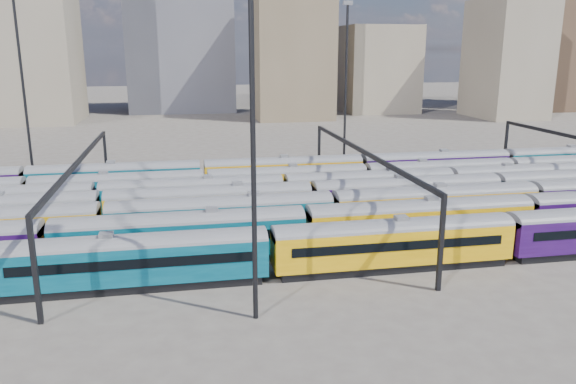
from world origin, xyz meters
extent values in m
plane|color=#46403B|center=(0.00, 0.00, 0.00)|extent=(500.00, 500.00, 0.00)
cube|color=black|center=(-13.79, -15.00, 0.37)|extent=(20.17, 2.62, 0.74)
cube|color=#043747|center=(-13.79, -15.00, 2.28)|extent=(21.23, 3.08, 3.08)
cylinder|color=#4C4C51|center=(-13.79, -15.00, 3.82)|extent=(21.23, 3.08, 3.08)
cube|color=black|center=(-13.79, -16.56, 2.65)|extent=(18.68, 0.06, 0.80)
cube|color=black|center=(-13.79, -13.44, 2.65)|extent=(18.68, 0.06, 0.80)
cube|color=slate|center=(-13.79, -15.00, 4.64)|extent=(1.06, 0.96, 0.37)
cube|color=black|center=(8.04, -15.00, 0.37)|extent=(20.17, 2.62, 0.74)
cube|color=#AC7A06|center=(8.04, -15.00, 2.28)|extent=(21.23, 3.08, 3.08)
cylinder|color=#4C4C51|center=(8.04, -15.00, 3.82)|extent=(21.23, 3.08, 3.08)
cube|color=black|center=(8.04, -16.56, 2.65)|extent=(18.68, 0.06, 0.80)
cube|color=black|center=(8.04, -13.44, 2.65)|extent=(18.68, 0.06, 0.80)
cube|color=slate|center=(8.04, -15.00, 4.64)|extent=(1.06, 0.96, 0.37)
cube|color=black|center=(-10.10, -10.00, 0.39)|extent=(21.07, 2.73, 0.78)
cube|color=#043747|center=(-10.10, -10.00, 2.38)|extent=(22.17, 3.22, 3.22)
cylinder|color=#4C4C51|center=(-10.10, -10.00, 3.99)|extent=(22.17, 3.22, 3.22)
cube|color=black|center=(-10.10, -11.63, 2.77)|extent=(19.51, 0.06, 0.83)
cube|color=black|center=(-10.10, -8.37, 2.77)|extent=(19.51, 0.06, 0.83)
cube|color=slate|center=(-10.10, -10.00, 4.85)|extent=(1.11, 1.00, 0.39)
cube|color=black|center=(12.67, -10.00, 0.39)|extent=(21.07, 2.73, 0.78)
cube|color=#AC7A06|center=(12.67, -10.00, 2.38)|extent=(22.17, 3.22, 3.22)
cylinder|color=#4C4C51|center=(12.67, -10.00, 3.99)|extent=(22.17, 3.22, 3.22)
cube|color=black|center=(12.67, -11.63, 2.77)|extent=(19.51, 0.06, 0.83)
cube|color=black|center=(12.67, -8.37, 2.77)|extent=(19.51, 0.06, 0.83)
cube|color=slate|center=(12.67, -10.00, 4.85)|extent=(1.11, 1.00, 0.39)
cube|color=black|center=(-6.09, -5.00, 0.39)|extent=(20.99, 2.72, 0.77)
cube|color=#043747|center=(-6.09, -5.00, 2.38)|extent=(22.10, 3.20, 3.20)
cylinder|color=#4C4C51|center=(-6.09, -5.00, 3.98)|extent=(22.10, 3.20, 3.20)
cube|color=black|center=(-6.09, -6.62, 2.76)|extent=(19.45, 0.06, 0.83)
cube|color=black|center=(-6.09, -3.38, 2.76)|extent=(19.45, 0.06, 0.83)
cube|color=slate|center=(-6.09, -5.00, 4.83)|extent=(1.10, 0.99, 0.39)
cube|color=black|center=(16.60, -5.00, 0.39)|extent=(20.99, 2.72, 0.77)
cube|color=#AC7A06|center=(16.60, -5.00, 2.38)|extent=(22.10, 3.20, 3.20)
cylinder|color=#4C4C51|center=(16.60, -5.00, 3.98)|extent=(22.10, 3.20, 3.20)
cube|color=black|center=(16.60, -6.62, 2.76)|extent=(19.45, 0.06, 0.83)
cube|color=black|center=(16.60, -3.38, 2.76)|extent=(19.45, 0.06, 0.83)
cube|color=slate|center=(16.60, -5.00, 4.83)|extent=(1.10, 0.99, 0.39)
cube|color=black|center=(-6.99, 0.00, 0.38)|extent=(20.69, 2.68, 0.76)
cube|color=#AC7A06|center=(-6.99, 0.00, 2.34)|extent=(21.78, 3.16, 3.16)
cylinder|color=#4C4C51|center=(-6.99, 0.00, 3.92)|extent=(21.78, 3.16, 3.16)
cube|color=black|center=(-6.99, -1.60, 2.72)|extent=(19.17, 0.06, 0.82)
cube|color=black|center=(-6.99, 1.60, 2.72)|extent=(19.17, 0.06, 0.82)
cube|color=slate|center=(-6.99, 0.00, 4.76)|extent=(1.09, 0.98, 0.38)
cube|color=black|center=(15.39, 0.00, 0.38)|extent=(20.69, 2.68, 0.76)
cube|color=#1C0734|center=(15.39, 0.00, 2.34)|extent=(21.78, 3.16, 3.16)
cylinder|color=#4C4C51|center=(15.39, 0.00, 3.92)|extent=(21.78, 3.16, 3.16)
cube|color=black|center=(15.39, -1.60, 2.72)|extent=(19.17, 0.06, 0.82)
cube|color=black|center=(15.39, 1.60, 2.72)|extent=(19.17, 0.06, 0.82)
cube|color=slate|center=(15.39, 0.00, 4.76)|extent=(1.09, 0.98, 0.38)
cube|color=black|center=(37.77, 1.60, 2.72)|extent=(19.17, 0.06, 0.82)
cube|color=black|center=(-8.69, 5.00, 0.36)|extent=(19.69, 2.55, 0.73)
cube|color=#043747|center=(-8.69, 5.00, 2.23)|extent=(20.73, 3.01, 3.01)
cylinder|color=#4C4C51|center=(-8.69, 5.00, 3.73)|extent=(20.73, 3.01, 3.01)
cube|color=black|center=(-8.69, 3.48, 2.59)|extent=(18.24, 0.06, 0.78)
cube|color=black|center=(-8.69, 6.52, 2.59)|extent=(18.24, 0.06, 0.78)
cube|color=slate|center=(-8.69, 5.00, 4.53)|extent=(1.04, 0.93, 0.36)
cube|color=black|center=(12.64, 5.00, 0.36)|extent=(19.69, 2.55, 0.73)
cube|color=#AC7A06|center=(12.64, 5.00, 2.23)|extent=(20.73, 3.01, 3.01)
cylinder|color=#4C4C51|center=(12.64, 5.00, 3.73)|extent=(20.73, 3.01, 3.01)
cube|color=black|center=(12.64, 3.48, 2.59)|extent=(18.24, 0.06, 0.78)
cube|color=black|center=(12.64, 6.52, 2.59)|extent=(18.24, 0.06, 0.78)
cube|color=slate|center=(12.64, 5.00, 4.53)|extent=(1.04, 0.93, 0.36)
cube|color=black|center=(33.97, 5.00, 0.36)|extent=(19.69, 2.55, 0.73)
cube|color=#043747|center=(33.97, 5.00, 2.23)|extent=(20.73, 3.01, 3.01)
cylinder|color=#4C4C51|center=(33.97, 5.00, 3.73)|extent=(20.73, 3.01, 3.01)
cube|color=black|center=(33.97, 3.48, 2.59)|extent=(18.24, 0.06, 0.78)
cube|color=black|center=(33.97, 6.52, 2.59)|extent=(18.24, 0.06, 0.78)
cube|color=slate|center=(33.97, 5.00, 4.53)|extent=(1.04, 0.93, 0.36)
cube|color=black|center=(-17.44, 10.00, 0.35)|extent=(19.22, 2.49, 0.71)
cube|color=#043747|center=(-17.44, 10.00, 2.18)|extent=(20.24, 2.93, 2.93)
cylinder|color=#4C4C51|center=(-17.44, 10.00, 3.64)|extent=(20.24, 2.93, 2.93)
cube|color=black|center=(-17.44, 8.51, 2.53)|extent=(17.81, 0.06, 0.76)
cube|color=black|center=(-17.44, 11.49, 2.53)|extent=(17.81, 0.06, 0.76)
cube|color=slate|center=(-17.44, 10.00, 4.42)|extent=(1.01, 0.91, 0.35)
cube|color=black|center=(3.39, 10.00, 0.35)|extent=(19.22, 2.49, 0.71)
cube|color=#AC7A06|center=(3.39, 10.00, 2.18)|extent=(20.24, 2.93, 2.93)
cylinder|color=#4C4C51|center=(3.39, 10.00, 3.64)|extent=(20.24, 2.93, 2.93)
cube|color=black|center=(3.39, 8.51, 2.53)|extent=(17.81, 0.06, 0.76)
cube|color=black|center=(3.39, 11.49, 2.53)|extent=(17.81, 0.06, 0.76)
cube|color=slate|center=(3.39, 10.00, 4.42)|extent=(1.01, 0.91, 0.35)
cube|color=black|center=(24.23, 10.00, 0.35)|extent=(19.22, 2.49, 0.71)
cube|color=#1C0734|center=(24.23, 10.00, 2.18)|extent=(20.24, 2.93, 2.93)
cylinder|color=#4C4C51|center=(24.23, 10.00, 3.64)|extent=(20.24, 2.93, 2.93)
cube|color=black|center=(24.23, 8.51, 2.53)|extent=(17.81, 0.06, 0.76)
cube|color=black|center=(24.23, 11.49, 2.53)|extent=(17.81, 0.06, 0.76)
cube|color=slate|center=(24.23, 10.00, 4.42)|extent=(1.01, 0.91, 0.35)
cube|color=black|center=(45.06, 10.00, 0.35)|extent=(19.22, 2.49, 0.71)
cube|color=#AC7A06|center=(45.06, 10.00, 2.18)|extent=(20.24, 2.93, 2.93)
cube|color=black|center=(45.06, 11.49, 2.53)|extent=(17.81, 0.06, 0.76)
cube|color=black|center=(-18.24, 15.00, 0.38)|extent=(20.41, 2.65, 0.75)
cube|color=#043747|center=(-18.24, 15.00, 2.31)|extent=(21.48, 3.11, 3.11)
cylinder|color=#4C4C51|center=(-18.24, 15.00, 3.87)|extent=(21.48, 3.11, 3.11)
cube|color=black|center=(-18.24, 13.42, 2.68)|extent=(18.90, 0.06, 0.81)
cube|color=black|center=(-18.24, 16.58, 2.68)|extent=(18.90, 0.06, 0.81)
cube|color=slate|center=(-18.24, 15.00, 4.70)|extent=(1.07, 0.97, 0.38)
cube|color=black|center=(3.84, 15.00, 0.38)|extent=(20.41, 2.65, 0.75)
cube|color=#AC7A06|center=(3.84, 15.00, 2.31)|extent=(21.48, 3.11, 3.11)
cylinder|color=#4C4C51|center=(3.84, 15.00, 3.87)|extent=(21.48, 3.11, 3.11)
cube|color=black|center=(3.84, 13.42, 2.68)|extent=(18.90, 0.06, 0.81)
cube|color=black|center=(3.84, 16.58, 2.68)|extent=(18.90, 0.06, 0.81)
cube|color=slate|center=(3.84, 15.00, 4.70)|extent=(1.07, 0.97, 0.38)
cube|color=black|center=(25.92, 15.00, 0.38)|extent=(20.41, 2.65, 0.75)
cube|color=#1C0734|center=(25.92, 15.00, 2.31)|extent=(21.48, 3.11, 3.11)
cylinder|color=#4C4C51|center=(25.92, 15.00, 3.87)|extent=(21.48, 3.11, 3.11)
cube|color=black|center=(25.92, 13.42, 2.68)|extent=(18.90, 0.06, 0.81)
cube|color=black|center=(25.92, 16.58, 2.68)|extent=(18.90, 0.06, 0.81)
cube|color=slate|center=(25.92, 15.00, 4.70)|extent=(1.07, 0.97, 0.38)
cube|color=black|center=(48.00, 15.00, 0.38)|extent=(20.41, 2.65, 0.75)
cube|color=#043747|center=(48.00, 15.00, 2.31)|extent=(21.48, 3.11, 3.11)
cylinder|color=#4C4C51|center=(48.00, 15.00, 3.87)|extent=(21.48, 3.11, 3.11)
cube|color=black|center=(48.00, 16.58, 2.68)|extent=(18.90, 0.06, 0.81)
cube|color=slate|center=(48.00, 15.00, 4.70)|extent=(1.07, 0.97, 0.38)
cube|color=black|center=(-20.00, -20.00, 4.00)|extent=(0.35, 0.35, 8.00)
cube|color=black|center=(-20.00, 20.00, 4.00)|extent=(0.35, 0.35, 8.00)
cube|color=black|center=(-20.00, 0.00, 7.80)|extent=(0.30, 40.00, 0.45)
cube|color=black|center=(10.00, -20.00, 4.00)|extent=(0.35, 0.35, 8.00)
cube|color=black|center=(10.00, 20.00, 4.00)|extent=(0.35, 0.35, 8.00)
cube|color=black|center=(10.00, 0.00, 7.80)|extent=(0.30, 40.00, 0.45)
cube|color=black|center=(40.00, 20.00, 4.00)|extent=(0.35, 0.35, 8.00)
cylinder|color=black|center=(-30.00, 22.00, 12.50)|extent=(0.36, 0.36, 25.00)
cylinder|color=black|center=(-5.00, -22.00, 12.50)|extent=(0.36, 0.36, 25.00)
cylinder|color=black|center=(15.00, 24.00, 12.50)|extent=(0.36, 0.36, 25.00)
cube|color=slate|center=(15.00, 24.00, 25.30)|extent=(1.40, 0.50, 0.60)
cube|color=#665B4C|center=(-53.13, 101.52, 22.62)|extent=(34.22, 24.48, 45.24)
cube|color=#38383F|center=(-8.81, 123.01, 17.41)|extent=(31.45, 23.82, 34.83)
cube|color=brown|center=(20.99, 97.07, 16.99)|extent=(20.53, 21.40, 33.97)
cube|color=#665B4C|center=(50.05, 108.48, 12.82)|extent=(21.40, 20.66, 25.64)
cube|color=#665B4C|center=(80.21, 87.38, 16.07)|extent=(16.30, 22.06, 32.15)
cube|color=#332319|center=(108.76, 108.14, 24.11)|extent=(20.77, 27.95, 48.23)
camera|label=1|loc=(-9.62, -58.67, 18.77)|focal=35.00mm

